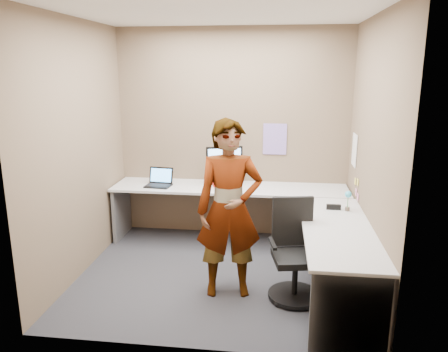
# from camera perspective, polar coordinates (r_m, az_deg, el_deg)

# --- Properties ---
(ground) EXTENTS (3.00, 3.00, 0.00)m
(ground) POSITION_cam_1_polar(r_m,az_deg,el_deg) (4.88, -0.62, -12.78)
(ground) COLOR #26262B
(ground) RESTS_ON ground
(wall_back) EXTENTS (3.00, 0.00, 3.00)m
(wall_back) POSITION_cam_1_polar(r_m,az_deg,el_deg) (5.71, 1.12, 5.46)
(wall_back) COLOR brown
(wall_back) RESTS_ON ground
(wall_right) EXTENTS (0.00, 2.70, 2.70)m
(wall_right) POSITION_cam_1_polar(r_m,az_deg,el_deg) (4.49, 18.69, 2.38)
(wall_right) COLOR brown
(wall_right) RESTS_ON ground
(wall_left) EXTENTS (0.00, 2.70, 2.70)m
(wall_left) POSITION_cam_1_polar(r_m,az_deg,el_deg) (4.87, -18.47, 3.26)
(wall_left) COLOR brown
(wall_left) RESTS_ON ground
(ceiling) EXTENTS (3.00, 3.00, 0.00)m
(ceiling) POSITION_cam_1_polar(r_m,az_deg,el_deg) (4.38, -0.72, 20.60)
(ceiling) COLOR white
(ceiling) RESTS_ON wall_back
(desk) EXTENTS (2.98, 2.58, 0.73)m
(desk) POSITION_cam_1_polar(r_m,az_deg,el_deg) (4.97, 4.98, -4.94)
(desk) COLOR silver
(desk) RESTS_ON ground
(paper_ream) EXTENTS (0.34, 0.29, 0.06)m
(paper_ream) POSITION_cam_1_polar(r_m,az_deg,el_deg) (5.59, 0.01, -0.91)
(paper_ream) COLOR red
(paper_ream) RESTS_ON desk
(monitor) EXTENTS (0.46, 0.19, 0.44)m
(monitor) POSITION_cam_1_polar(r_m,az_deg,el_deg) (5.54, 0.04, 2.03)
(monitor) COLOR black
(monitor) RESTS_ON paper_ream
(laptop) EXTENTS (0.34, 0.29, 0.22)m
(laptop) POSITION_cam_1_polar(r_m,az_deg,el_deg) (5.62, -8.42, -0.67)
(laptop) COLOR black
(laptop) RESTS_ON desk
(trackball_mouse) EXTENTS (0.12, 0.08, 0.07)m
(trackball_mouse) POSITION_cam_1_polar(r_m,az_deg,el_deg) (5.58, -0.47, -0.96)
(trackball_mouse) COLOR #B7B7BC
(trackball_mouse) RESTS_ON desk
(origami) EXTENTS (0.10, 0.10, 0.06)m
(origami) POSITION_cam_1_polar(r_m,az_deg,el_deg) (5.30, 0.21, -1.73)
(origami) COLOR white
(origami) RESTS_ON desk
(stapler) EXTENTS (0.15, 0.04, 0.05)m
(stapler) POSITION_cam_1_polar(r_m,az_deg,el_deg) (4.78, 14.12, -3.95)
(stapler) COLOR black
(stapler) RESTS_ON desk
(flower) EXTENTS (0.07, 0.07, 0.22)m
(flower) POSITION_cam_1_polar(r_m,az_deg,el_deg) (4.74, 15.90, -2.75)
(flower) COLOR brown
(flower) RESTS_ON desk
(calendar_purple) EXTENTS (0.30, 0.01, 0.40)m
(calendar_purple) POSITION_cam_1_polar(r_m,az_deg,el_deg) (5.67, 6.66, 4.81)
(calendar_purple) COLOR #846BB7
(calendar_purple) RESTS_ON wall_back
(calendar_white) EXTENTS (0.01, 0.28, 0.38)m
(calendar_white) POSITION_cam_1_polar(r_m,az_deg,el_deg) (5.37, 16.68, 3.26)
(calendar_white) COLOR white
(calendar_white) RESTS_ON wall_right
(sticky_note_a) EXTENTS (0.01, 0.07, 0.07)m
(sticky_note_a) POSITION_cam_1_polar(r_m,az_deg,el_deg) (5.10, 17.06, -0.78)
(sticky_note_a) COLOR #F2E059
(sticky_note_a) RESTS_ON wall_right
(sticky_note_b) EXTENTS (0.01, 0.07, 0.07)m
(sticky_note_b) POSITION_cam_1_polar(r_m,az_deg,el_deg) (5.18, 16.87, -2.03)
(sticky_note_b) COLOR pink
(sticky_note_b) RESTS_ON wall_right
(sticky_note_c) EXTENTS (0.01, 0.07, 0.07)m
(sticky_note_c) POSITION_cam_1_polar(r_m,az_deg,el_deg) (5.07, 17.07, -2.62)
(sticky_note_c) COLOR pink
(sticky_note_c) RESTS_ON wall_right
(sticky_note_d) EXTENTS (0.01, 0.07, 0.07)m
(sticky_note_d) POSITION_cam_1_polar(r_m,az_deg,el_deg) (5.25, 16.77, -0.68)
(sticky_note_d) COLOR #F2E059
(sticky_note_d) RESTS_ON wall_right
(office_chair) EXTENTS (0.53, 0.51, 0.96)m
(office_chair) POSITION_cam_1_polar(r_m,az_deg,el_deg) (4.36, 9.16, -10.62)
(office_chair) COLOR black
(office_chair) RESTS_ON ground
(person) EXTENTS (0.70, 0.52, 1.74)m
(person) POSITION_cam_1_polar(r_m,az_deg,el_deg) (4.20, 0.69, -4.38)
(person) COLOR #999399
(person) RESTS_ON ground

